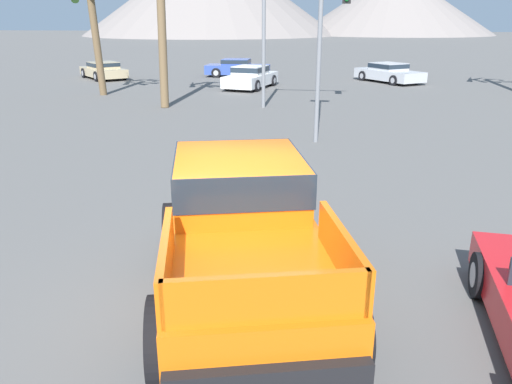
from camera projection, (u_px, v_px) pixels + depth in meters
name	position (u px, v px, depth m)	size (l,w,h in m)	color
ground_plane	(231.00, 293.00, 7.18)	(320.00, 320.00, 0.00)	#5B5956
orange_pickup_truck	(243.00, 224.00, 6.83)	(3.22, 5.14, 1.88)	orange
parked_car_silver	(389.00, 72.00, 30.87)	(4.18, 4.73, 1.16)	#B7BABF
parked_car_blue	(237.00, 68.00, 33.92)	(4.29, 2.04, 1.17)	#334C9E
parked_car_tan	(103.00, 70.00, 32.65)	(4.20, 4.29, 1.08)	tan
parked_car_white	(251.00, 77.00, 28.24)	(2.72, 4.57, 1.24)	white
traffic_light_main	(300.00, 15.00, 20.70)	(3.94, 0.38, 5.52)	slate
palm_tree_leaning	(93.00, 3.00, 24.28)	(2.67, 2.69, 5.93)	brown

